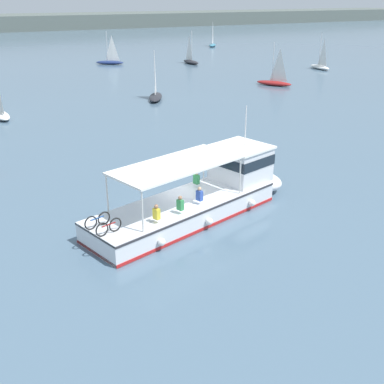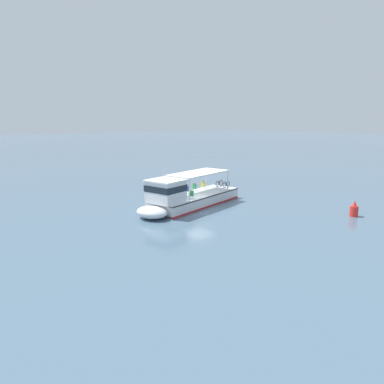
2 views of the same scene
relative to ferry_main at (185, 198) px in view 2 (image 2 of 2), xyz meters
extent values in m
plane|color=slate|center=(-0.81, 1.02, -1.02)|extent=(400.00, 400.00, 0.00)
cube|color=silver|center=(-1.56, -0.41, -0.47)|extent=(11.26, 5.89, 1.10)
ellipsoid|color=silver|center=(4.43, 1.19, -0.47)|extent=(2.89, 3.41, 1.01)
cube|color=red|center=(-1.56, -0.41, -0.92)|extent=(11.27, 5.93, 0.16)
cube|color=#2D2D33|center=(-1.56, -0.41, 0.00)|extent=(11.28, 5.95, 0.10)
cube|color=silver|center=(2.69, 0.73, 1.03)|extent=(3.22, 3.30, 1.90)
cube|color=#19232D|center=(2.69, 0.73, 1.37)|extent=(3.27, 3.37, 0.56)
cube|color=white|center=(2.69, 0.73, 2.04)|extent=(3.41, 3.50, 0.12)
cube|color=white|center=(-2.00, -0.53, 2.13)|extent=(7.23, 4.58, 0.10)
cylinder|color=silver|center=(0.79, 1.63, 1.08)|extent=(0.08, 0.08, 2.00)
cylinder|color=silver|center=(1.50, -1.00, 1.08)|extent=(0.08, 0.08, 2.00)
cylinder|color=silver|center=(-5.49, -0.06, 1.08)|extent=(0.08, 0.08, 2.00)
cylinder|color=silver|center=(-4.78, -2.69, 1.08)|extent=(0.08, 0.08, 2.00)
cylinder|color=silver|center=(2.98, 0.81, 3.20)|extent=(0.06, 0.06, 2.20)
sphere|color=white|center=(2.18, -1.25, -0.52)|extent=(0.36, 0.36, 0.36)
sphere|color=white|center=(-1.00, -2.11, -0.52)|extent=(0.36, 0.36, 0.36)
sphere|color=white|center=(-4.00, -2.91, -0.52)|extent=(0.36, 0.36, 0.36)
torus|color=black|center=(-6.07, -1.16, 0.41)|extent=(0.65, 0.23, 0.66)
torus|color=black|center=(-6.75, -1.34, 0.41)|extent=(0.65, 0.23, 0.66)
cylinder|color=#1E478C|center=(-6.41, -1.25, 0.53)|extent=(0.69, 0.24, 0.06)
torus|color=black|center=(-5.84, -2.03, 0.41)|extent=(0.65, 0.23, 0.66)
torus|color=black|center=(-6.51, -2.21, 0.41)|extent=(0.65, 0.23, 0.66)
cylinder|color=maroon|center=(-6.18, -2.12, 0.53)|extent=(0.69, 0.24, 0.06)
cube|color=yellow|center=(-3.86, -2.12, 0.54)|extent=(0.30, 0.37, 0.52)
sphere|color=#9E7051|center=(-3.86, -2.12, 0.91)|extent=(0.20, 0.20, 0.20)
cube|color=#338C4C|center=(-2.43, -1.75, 0.54)|extent=(0.30, 0.37, 0.52)
sphere|color=#9E7051|center=(-2.43, -1.75, 0.91)|extent=(0.20, 0.20, 0.20)
cube|color=#2D4CA5|center=(-1.06, -1.19, 0.54)|extent=(0.30, 0.37, 0.52)
sphere|color=tan|center=(-1.06, -1.19, 0.91)|extent=(0.20, 0.20, 0.20)
cube|color=#338C4C|center=(-0.09, 0.88, 0.54)|extent=(0.30, 0.37, 0.52)
sphere|color=beige|center=(-0.09, 0.88, 0.91)|extent=(0.20, 0.20, 0.20)
cylinder|color=red|center=(-9.91, 11.27, -0.57)|extent=(0.70, 0.70, 0.90)
cone|color=red|center=(-9.91, 11.27, 0.13)|extent=(0.42, 0.42, 0.50)
camera|label=1|loc=(-11.88, -20.36, 9.87)|focal=44.44mm
camera|label=2|loc=(19.15, 26.09, 7.16)|focal=32.72mm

